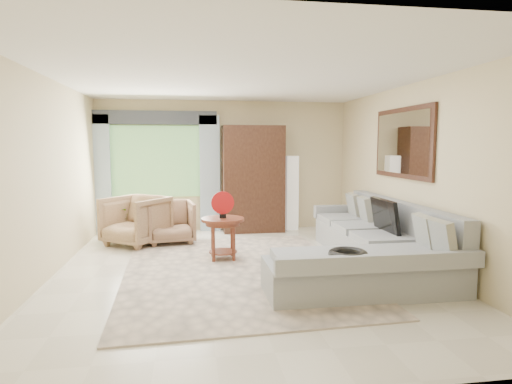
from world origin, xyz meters
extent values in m
plane|color=silver|center=(0.00, 0.00, 0.00)|extent=(6.00, 6.00, 0.00)
cube|color=beige|center=(-0.06, -0.01, 0.01)|extent=(3.17, 4.13, 0.02)
cube|color=gray|center=(2.00, 0.50, 0.20)|extent=(0.90, 2.40, 0.40)
cube|color=gray|center=(1.30, -1.10, 0.20)|extent=(2.30, 0.80, 0.40)
cube|color=gray|center=(2.35, 0.10, 0.65)|extent=(0.20, 3.20, 0.50)
cube|color=gray|center=(2.00, 1.78, 0.51)|extent=(0.90, 0.16, 0.22)
cube|color=gray|center=(1.30, -1.55, 0.49)|extent=(2.30, 0.10, 0.18)
cube|color=black|center=(2.05, -0.02, 0.72)|extent=(0.14, 0.74, 0.48)
torus|color=black|center=(1.00, -1.35, 0.55)|extent=(0.43, 0.43, 0.09)
cylinder|color=#532616|center=(-0.21, 0.62, 0.62)|extent=(0.64, 0.64, 0.04)
cylinder|color=#532616|center=(-0.21, 0.62, 0.29)|extent=(0.42, 0.42, 0.57)
cylinder|color=#A61012|center=(-0.21, 0.62, 0.87)|extent=(0.34, 0.03, 0.34)
imported|color=#9F8056|center=(-1.63, 1.84, 0.42)|extent=(1.28, 1.29, 0.85)
imported|color=#8B624C|center=(-1.04, 1.88, 0.37)|extent=(0.90, 0.92, 0.74)
imported|color=#999999|center=(-2.06, 2.28, 0.30)|extent=(0.58, 0.51, 0.60)
cube|color=black|center=(0.55, 2.72, 1.05)|extent=(1.20, 0.55, 2.10)
cube|color=silver|center=(1.35, 2.78, 0.75)|extent=(0.24, 0.24, 1.50)
cube|color=#669E59|center=(-1.35, 2.97, 1.40)|extent=(1.80, 0.04, 1.40)
cube|color=#9EB7CC|center=(-2.40, 2.88, 1.15)|extent=(0.40, 0.08, 2.30)
cube|color=#9EB7CC|center=(-0.30, 2.88, 1.15)|extent=(0.40, 0.08, 2.30)
cube|color=#1E232D|center=(-1.35, 2.90, 2.25)|extent=(2.40, 0.12, 0.26)
cube|color=black|center=(2.47, 0.35, 1.75)|extent=(0.04, 1.70, 1.05)
cube|color=white|center=(2.45, 0.35, 1.75)|extent=(0.02, 1.54, 0.90)
camera|label=1|loc=(-0.66, -5.67, 1.72)|focal=30.00mm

